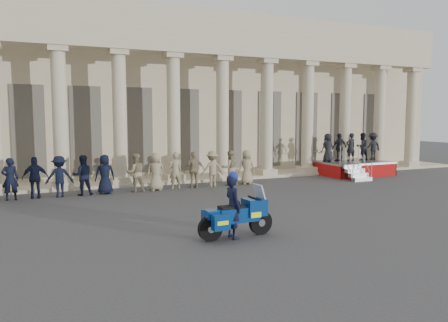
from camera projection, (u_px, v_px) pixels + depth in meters
ground at (211, 219)px, 13.74m from camera, size 90.00×90.00×0.00m
building at (120, 96)px, 26.72m from camera, size 40.00×12.50×9.00m
officer_rank at (39, 178)px, 17.29m from camera, size 19.22×0.63×1.67m
reviewing_stand at (354, 153)px, 24.62m from camera, size 4.09×3.77×2.35m
motorcycle at (237, 215)px, 11.60m from camera, size 2.18×0.90×1.40m
rider at (233, 205)px, 11.52m from camera, size 0.43×0.64×1.79m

